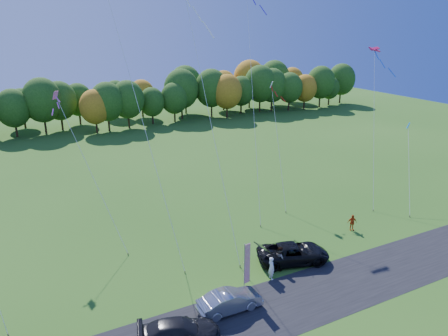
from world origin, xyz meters
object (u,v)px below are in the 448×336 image
black_suv (293,253)px  person_east (352,223)px  silver_sedan (230,301)px  feather_flag (247,263)px

black_suv → person_east: black_suv is taller
person_east → silver_sedan: bearing=-142.0°
silver_sedan → feather_flag: (1.93, 1.10, 1.78)m
silver_sedan → person_east: (15.95, 5.27, 0.05)m
black_suv → feather_flag: bearing=127.4°
black_suv → silver_sedan: black_suv is taller
person_east → black_suv: bearing=-146.1°
silver_sedan → person_east: size_ratio=2.85×
black_suv → person_east: size_ratio=3.72×
feather_flag → silver_sedan: bearing=-150.4°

